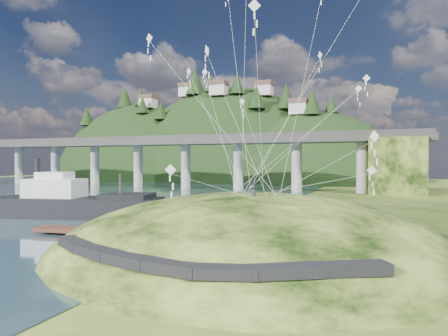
% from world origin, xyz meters
% --- Properties ---
extents(ground, '(320.00, 320.00, 0.00)m').
position_xyz_m(ground, '(0.00, 0.00, 0.00)').
color(ground, black).
rests_on(ground, ground).
extents(grass_hill, '(36.00, 32.00, 13.00)m').
position_xyz_m(grass_hill, '(8.00, 2.00, -1.50)').
color(grass_hill, black).
rests_on(grass_hill, ground).
extents(footpath, '(22.29, 5.84, 0.83)m').
position_xyz_m(footpath, '(7.46, -9.74, 2.08)').
color(footpath, black).
rests_on(footpath, ground).
extents(bridge, '(160.00, 11.00, 15.00)m').
position_xyz_m(bridge, '(-26.46, 70.07, 9.70)').
color(bridge, '#2D2B2B').
rests_on(bridge, ground).
extents(far_ridge, '(153.00, 70.00, 94.50)m').
position_xyz_m(far_ridge, '(-43.58, 122.17, -7.44)').
color(far_ridge, black).
rests_on(far_ridge, ground).
extents(work_barge, '(23.81, 11.06, 8.05)m').
position_xyz_m(work_barge, '(-20.77, 13.36, 2.02)').
color(work_barge, black).
rests_on(work_barge, ground).
extents(wooden_dock, '(16.06, 4.23, 1.13)m').
position_xyz_m(wooden_dock, '(-7.90, 3.66, 0.50)').
color(wooden_dock, '#3D1F18').
rests_on(wooden_dock, ground).
extents(kite_flyers, '(2.24, 4.35, 1.81)m').
position_xyz_m(kite_flyers, '(7.77, 2.62, 5.83)').
color(kite_flyers, '#292C37').
rests_on(kite_flyers, ground).
extents(kite_swarm, '(20.19, 17.85, 21.56)m').
position_xyz_m(kite_swarm, '(8.43, 3.05, 16.26)').
color(kite_swarm, silver).
rests_on(kite_swarm, ground).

